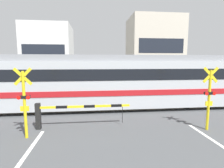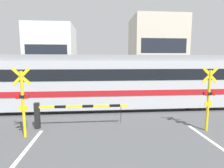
% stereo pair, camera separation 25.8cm
% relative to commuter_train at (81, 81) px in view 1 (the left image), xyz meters
% --- Properties ---
extents(rail_track_near, '(50.00, 0.10, 0.08)m').
position_rel_commuter_train_xyz_m(rail_track_near, '(1.91, -0.72, -1.76)').
color(rail_track_near, '#6B6051').
rests_on(rail_track_near, ground_plane).
extents(rail_track_far, '(50.00, 0.10, 0.08)m').
position_rel_commuter_train_xyz_m(rail_track_far, '(1.91, 0.72, -1.76)').
color(rail_track_far, '#6B6051').
rests_on(rail_track_far, ground_plane).
extents(commuter_train, '(21.29, 2.66, 3.36)m').
position_rel_commuter_train_xyz_m(commuter_train, '(0.00, 0.00, 0.00)').
color(commuter_train, '#B7BCC1').
rests_on(commuter_train, ground_plane).
extents(crossing_barrier_near, '(4.18, 0.20, 1.17)m').
position_rel_commuter_train_xyz_m(crossing_barrier_near, '(-0.59, -3.19, -1.02)').
color(crossing_barrier_near, black).
rests_on(crossing_barrier_near, ground_plane).
extents(crossing_barrier_far, '(4.18, 0.20, 1.17)m').
position_rel_commuter_train_xyz_m(crossing_barrier_far, '(4.41, 2.80, -1.02)').
color(crossing_barrier_far, black).
rests_on(crossing_barrier_far, ground_plane).
extents(crossing_signal_left, '(0.68, 0.15, 2.75)m').
position_rel_commuter_train_xyz_m(crossing_signal_left, '(-1.87, -4.07, -0.28)').
color(crossing_signal_left, yellow).
rests_on(crossing_signal_left, ground_plane).
extents(crossing_signal_right, '(0.68, 0.15, 2.75)m').
position_rel_commuter_train_xyz_m(crossing_signal_right, '(5.70, -4.07, -0.28)').
color(crossing_signal_right, yellow).
rests_on(crossing_signal_right, ground_plane).
extents(pedestrian, '(0.38, 0.22, 1.71)m').
position_rel_commuter_train_xyz_m(pedestrian, '(1.59, 4.98, -0.81)').
color(pedestrian, '#23232D').
rests_on(pedestrian, ground_plane).
extents(building_left_of_street, '(5.76, 5.78, 7.63)m').
position_rel_commuter_train_xyz_m(building_left_of_street, '(-4.90, 13.26, 2.02)').
color(building_left_of_street, white).
rests_on(building_left_of_street, ground_plane).
extents(building_right_of_street, '(6.86, 5.78, 8.96)m').
position_rel_commuter_train_xyz_m(building_right_of_street, '(9.28, 13.26, 2.69)').
color(building_right_of_street, beige).
rests_on(building_right_of_street, ground_plane).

